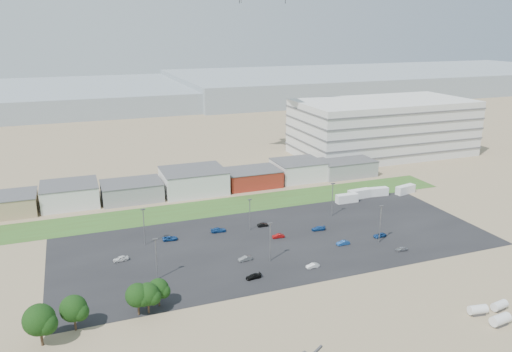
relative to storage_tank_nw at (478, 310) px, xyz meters
name	(u,v)px	position (x,y,z in m)	size (l,w,h in m)	color
ground	(290,276)	(-29.45, 28.69, -1.15)	(700.00, 700.00, 0.00)	#92785D
parking_lot	(277,241)	(-24.45, 48.69, -1.15)	(120.00, 50.00, 0.01)	black
grass_strip	(225,206)	(-29.45, 80.69, -1.14)	(160.00, 16.00, 0.02)	#385620
hills_backdrop	(177,93)	(10.55, 343.69, 3.35)	(700.00, 200.00, 9.00)	gray
building_row	(163,184)	(-46.45, 99.69, 2.85)	(170.00, 20.00, 8.00)	silver
parking_garage	(383,127)	(60.55, 123.69, 11.35)	(80.00, 40.00, 25.00)	silver
storage_tank_nw	(478,310)	(0.00, 0.00, 0.00)	(3.85, 1.92, 2.31)	silver
storage_tank_ne	(499,305)	(5.56, -0.26, -0.07)	(3.62, 1.81, 2.17)	silver
storage_tank_sw	(500,319)	(1.32, -4.56, 0.11)	(4.21, 2.10, 2.52)	silver
box_trailer_a	(347,198)	(10.26, 69.69, 0.29)	(7.73, 2.41, 2.90)	silver
box_trailer_b	(359,194)	(16.56, 72.10, 0.37)	(8.15, 2.55, 3.06)	silver
box_trailer_c	(377,192)	(23.97, 72.08, 0.29)	(7.70, 2.41, 2.89)	silver
box_trailer_d	(405,189)	(34.71, 70.58, 0.32)	(7.86, 2.46, 2.95)	silver
tree_far_left	(39,323)	(-84.05, 20.66, 3.63)	(6.38, 6.38, 9.57)	black
tree_left	(74,311)	(-78.07, 23.64, 3.07)	(5.63, 5.63, 8.45)	black
tree_mid	(138,298)	(-65.67, 24.73, 2.85)	(5.34, 5.34, 8.01)	black
tree_right	(148,297)	(-63.64, 24.66, 2.72)	(5.17, 5.17, 7.75)	black
tree_near	(158,291)	(-61.07, 26.80, 2.40)	(4.74, 4.74, 7.11)	black
lightpole_front_l	(156,259)	(-59.35, 38.66, 4.01)	(1.21, 0.51, 10.33)	slate
lightpole_front_m	(270,242)	(-30.84, 38.15, 4.01)	(1.22, 0.51, 10.33)	slate
lightpole_front_r	(380,224)	(1.64, 37.98, 4.22)	(1.26, 0.53, 10.74)	slate
lightpole_back_l	(144,227)	(-59.06, 59.38, 4.02)	(1.22, 0.51, 10.35)	slate
lightpole_back_m	(250,215)	(-28.68, 58.98, 3.58)	(1.11, 0.46, 9.46)	slate
lightpole_back_r	(332,200)	(-0.78, 60.33, 4.25)	(1.27, 0.53, 10.82)	slate
parked_car_0	(380,235)	(3.93, 40.96, -0.61)	(1.79, 3.89, 1.08)	navy
parked_car_1	(343,243)	(-8.52, 39.98, -0.54)	(1.30, 3.73, 1.23)	navy
parked_car_2	(402,249)	(4.15, 31.19, -0.58)	(1.36, 3.37, 1.15)	#A5A5AA
parked_car_3	(253,276)	(-38.04, 30.87, -0.60)	(1.55, 3.82, 1.11)	black
parked_car_4	(245,258)	(-36.74, 40.40, -0.55)	(1.29, 3.69, 1.22)	#595B5E
parked_car_5	(121,259)	(-66.43, 51.46, -0.50)	(1.55, 3.85, 1.31)	silver
parked_car_6	(218,230)	(-37.80, 60.58, -0.50)	(1.83, 4.50, 1.31)	navy
parked_car_7	(278,236)	(-23.23, 50.60, -0.58)	(1.21, 3.47, 1.14)	maroon
parked_car_9	(170,238)	(-52.13, 59.76, -0.57)	(1.94, 4.21, 1.17)	navy
parked_car_10	(137,296)	(-65.13, 31.64, -0.56)	(1.67, 4.10, 1.19)	#595B5E
parked_car_11	(263,225)	(-24.28, 59.82, -0.61)	(1.16, 3.34, 1.10)	black
parked_car_12	(318,228)	(-10.09, 51.49, -0.57)	(1.64, 4.04, 1.17)	navy
parked_car_13	(313,266)	(-22.46, 30.83, -0.59)	(1.19, 3.41, 1.12)	silver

